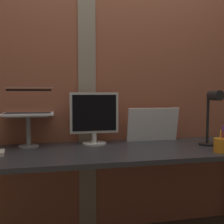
{
  "coord_description": "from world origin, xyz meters",
  "views": [
    {
      "loc": [
        -0.45,
        -1.75,
        1.12
      ],
      "look_at": [
        -0.04,
        0.1,
        0.98
      ],
      "focal_mm": 42.64,
      "sensor_mm": 36.0,
      "label": 1
    }
  ],
  "objects": [
    {
      "name": "whiteboard_panel",
      "position": [
        0.33,
        0.24,
        0.87
      ],
      "size": [
        0.42,
        0.06,
        0.27
      ],
      "primitive_type": "cube",
      "rotation": [
        0.18,
        0.0,
        0.0
      ],
      "color": "white",
      "rests_on": "desk"
    },
    {
      "name": "laptop_stand",
      "position": [
        -0.63,
        0.22,
        0.89
      ],
      "size": [
        0.28,
        0.22,
        0.23
      ],
      "color": "gray",
      "rests_on": "desk"
    },
    {
      "name": "monitor",
      "position": [
        -0.15,
        0.22,
        0.95
      ],
      "size": [
        0.36,
        0.18,
        0.39
      ],
      "color": "silver",
      "rests_on": "desk"
    },
    {
      "name": "pen_cup",
      "position": [
        0.61,
        -0.23,
        0.78
      ],
      "size": [
        0.09,
        0.09,
        0.17
      ],
      "color": "orange",
      "rests_on": "desk"
    },
    {
      "name": "brick_wall_back",
      "position": [
        0.0,
        0.4,
        1.19
      ],
      "size": [
        3.32,
        0.16,
        2.38
      ],
      "color": "#9E563D",
      "rests_on": "ground_plane"
    },
    {
      "name": "desk",
      "position": [
        -0.04,
        0.0,
        0.67
      ],
      "size": [
        2.37,
        0.67,
        0.73
      ],
      "color": "#333338",
      "rests_on": "ground_plane"
    },
    {
      "name": "laptop",
      "position": [
        -0.63,
        0.28,
        1.01
      ],
      "size": [
        0.36,
        0.28,
        0.2
      ],
      "color": "white",
      "rests_on": "laptop_stand"
    },
    {
      "name": "desk_lamp",
      "position": [
        0.66,
        -0.05,
        0.98
      ],
      "size": [
        0.12,
        0.2,
        0.4
      ],
      "color": "black",
      "rests_on": "desk"
    }
  ]
}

